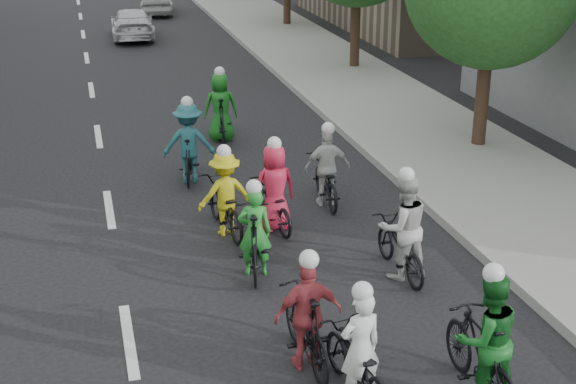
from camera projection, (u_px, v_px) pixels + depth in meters
name	position (u px, v px, depth m)	size (l,w,h in m)	color
ground	(129.00, 340.00, 11.26)	(120.00, 120.00, 0.00)	black
sidewalk_right	(394.00, 112.00, 22.15)	(4.00, 80.00, 0.15)	gray
curb_right	(326.00, 116.00, 21.68)	(0.18, 80.00, 0.18)	#999993
cyclist_0	(358.00, 360.00, 9.85)	(0.84, 1.75, 1.64)	black
cyclist_1	(484.00, 348.00, 9.76)	(0.84, 1.88, 1.88)	black
cyclist_2	(225.00, 201.00, 14.51)	(1.07, 1.95, 1.71)	black
cyclist_3	(307.00, 322.00, 10.49)	(0.92, 1.84, 1.70)	black
cyclist_4	(274.00, 197.00, 14.70)	(0.86, 1.73, 1.79)	black
cyclist_5	(254.00, 238.00, 13.02)	(0.87, 1.93, 1.65)	black
cyclist_6	(402.00, 237.00, 12.89)	(0.87, 1.77, 1.89)	black
cyclist_7	(189.00, 148.00, 17.00)	(1.22, 1.74, 1.88)	black
cyclist_8	(326.00, 176.00, 15.85)	(0.94, 1.80, 1.71)	black
cyclist_9	(220.00, 113.00, 19.79)	(0.88, 1.89, 1.85)	black
follow_car_lead	(132.00, 24.00, 32.75)	(1.67, 4.12, 1.20)	silver
follow_car_trail	(157.00, 0.00, 38.81)	(1.56, 3.87, 1.32)	silver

